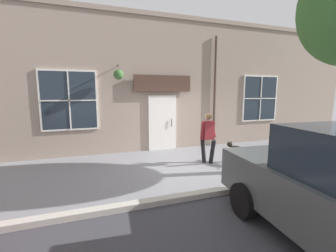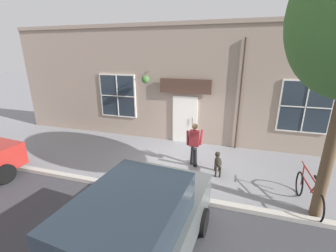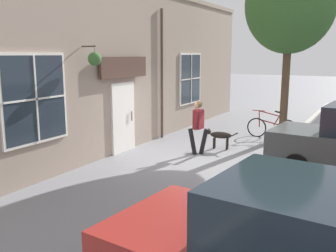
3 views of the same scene
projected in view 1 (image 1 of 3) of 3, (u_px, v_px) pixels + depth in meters
The scene contains 5 objects.
ground_plane at pixel (197, 165), 6.96m from camera, with size 90.00×90.00×0.00m, color gray.
storefront_facade at pixel (171, 84), 8.77m from camera, with size 0.95×18.00×5.09m.
pedestrian_walking at pixel (208, 133), 7.00m from camera, with size 0.58×0.55×1.60m.
dog_on_leash at pixel (237, 150), 7.07m from camera, with size 1.09×0.33×0.64m.
leaning_bicycle at pixel (324, 153), 6.91m from camera, with size 1.72×0.27×1.01m.
Camera 1 is at (6.04, -3.04, 2.21)m, focal length 24.00 mm.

